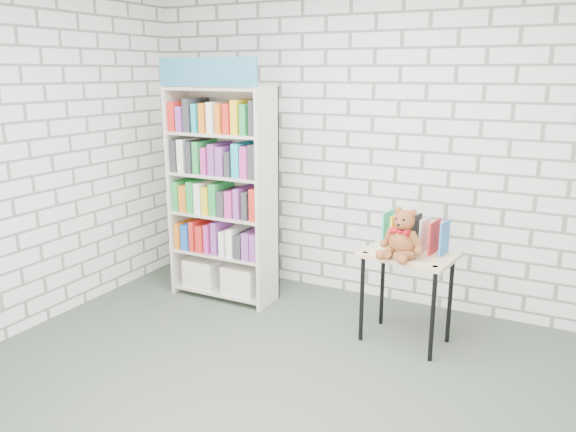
% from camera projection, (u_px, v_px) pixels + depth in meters
% --- Properties ---
extents(ground, '(4.50, 4.50, 0.00)m').
position_uv_depth(ground, '(264.00, 398.00, 3.68)').
color(ground, '#3D483C').
rests_on(ground, ground).
extents(room_shell, '(4.52, 4.02, 2.81)m').
position_uv_depth(room_shell, '(261.00, 124.00, 3.23)').
color(room_shell, silver).
rests_on(room_shell, ground).
extents(bookshelf, '(0.98, 0.38, 2.19)m').
position_uv_depth(bookshelf, '(223.00, 193.00, 5.12)').
color(bookshelf, beige).
rests_on(bookshelf, ground).
extents(display_table, '(0.74, 0.56, 0.73)m').
position_uv_depth(display_table, '(408.00, 266.00, 4.30)').
color(display_table, tan).
rests_on(display_table, ground).
extents(table_books, '(0.50, 0.27, 0.28)m').
position_uv_depth(table_books, '(415.00, 232.00, 4.33)').
color(table_books, '#2AB8A8').
rests_on(table_books, display_table).
extents(teddy_bear, '(0.34, 0.33, 0.37)m').
position_uv_depth(teddy_bear, '(402.00, 238.00, 4.16)').
color(teddy_bear, brown).
rests_on(teddy_bear, display_table).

